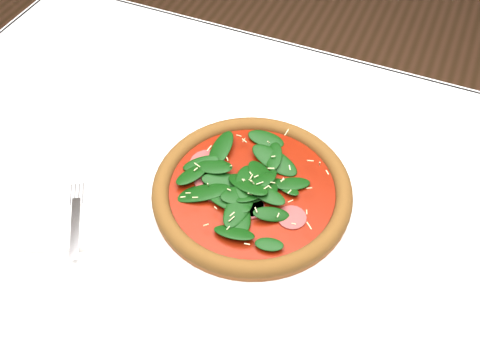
% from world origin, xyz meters
% --- Properties ---
extents(dining_table, '(1.21, 0.81, 0.75)m').
position_xyz_m(dining_table, '(0.00, 0.00, 0.65)').
color(dining_table, silver).
rests_on(dining_table, ground).
extents(plate, '(0.33, 0.33, 0.01)m').
position_xyz_m(plate, '(0.01, 0.03, 0.76)').
color(plate, white).
rests_on(plate, dining_table).
extents(pizza, '(0.30, 0.30, 0.04)m').
position_xyz_m(pizza, '(0.01, 0.03, 0.78)').
color(pizza, '#9B5225').
rests_on(pizza, plate).
extents(napkin, '(0.15, 0.11, 0.01)m').
position_xyz_m(napkin, '(-0.19, -0.12, 0.76)').
color(napkin, silver).
rests_on(napkin, dining_table).
extents(fork, '(0.08, 0.12, 0.00)m').
position_xyz_m(fork, '(-0.20, -0.10, 0.76)').
color(fork, silver).
rests_on(fork, napkin).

